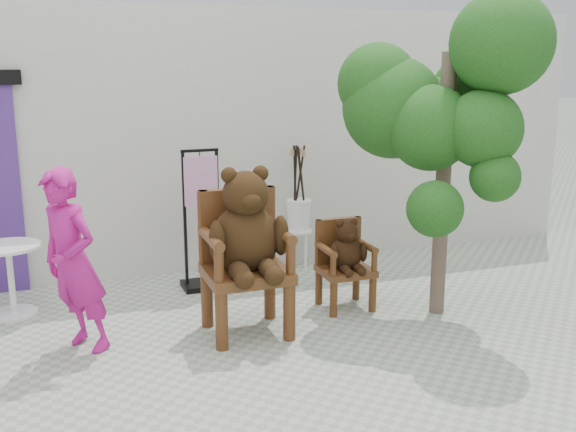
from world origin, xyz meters
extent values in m
plane|color=#9EA292|center=(0.00, 0.00, 0.00)|extent=(60.00, 60.00, 0.00)
cube|color=beige|center=(0.00, 3.10, 1.50)|extent=(9.00, 1.00, 3.00)
cylinder|color=#43230E|center=(-0.82, 0.36, 0.26)|extent=(0.11, 0.11, 0.51)
cylinder|color=#43230E|center=(-0.82, 0.91, 0.26)|extent=(0.11, 0.11, 0.51)
cylinder|color=#43230E|center=(-0.21, 0.36, 0.26)|extent=(0.11, 0.11, 0.51)
cylinder|color=#43230E|center=(-0.21, 0.91, 0.26)|extent=(0.11, 0.11, 0.51)
cube|color=#43230E|center=(-0.52, 0.63, 0.56)|extent=(0.73, 0.67, 0.10)
cube|color=#43230E|center=(-0.52, 0.92, 0.95)|extent=(0.70, 0.10, 0.67)
cylinder|color=#43230E|center=(-0.84, 0.92, 0.95)|extent=(0.10, 0.10, 0.67)
cylinder|color=#43230E|center=(-0.84, 0.36, 0.76)|extent=(0.09, 0.09, 0.31)
cylinder|color=#43230E|center=(-0.84, 0.63, 0.92)|extent=(0.10, 0.64, 0.10)
cylinder|color=#43230E|center=(-0.20, 0.92, 0.95)|extent=(0.10, 0.10, 0.67)
cylinder|color=#43230E|center=(-0.20, 0.36, 0.76)|extent=(0.09, 0.09, 0.31)
cylinder|color=#43230E|center=(-0.20, 0.63, 0.92)|extent=(0.10, 0.64, 0.10)
ellipsoid|color=black|center=(-0.52, 0.66, 0.87)|extent=(0.61, 0.51, 0.64)
sphere|color=black|center=(-0.52, 0.63, 1.29)|extent=(0.40, 0.40, 0.40)
ellipsoid|color=black|center=(-0.52, 0.47, 1.26)|extent=(0.18, 0.15, 0.15)
sphere|color=black|center=(-0.66, 0.64, 1.46)|extent=(0.14, 0.14, 0.14)
sphere|color=black|center=(-0.38, 0.64, 1.46)|extent=(0.14, 0.14, 0.14)
ellipsoid|color=black|center=(-0.81, 0.53, 0.91)|extent=(0.14, 0.20, 0.36)
ellipsoid|color=black|center=(-0.65, 0.39, 0.66)|extent=(0.18, 0.36, 0.18)
sphere|color=black|center=(-0.65, 0.25, 0.64)|extent=(0.17, 0.17, 0.17)
ellipsoid|color=black|center=(-0.23, 0.53, 0.91)|extent=(0.14, 0.20, 0.36)
ellipsoid|color=black|center=(-0.39, 0.39, 0.66)|extent=(0.18, 0.36, 0.18)
sphere|color=black|center=(-0.39, 0.25, 0.64)|extent=(0.17, 0.17, 0.17)
cylinder|color=#43230E|center=(0.37, 0.72, 0.18)|extent=(0.08, 0.08, 0.35)
cylinder|color=#43230E|center=(0.37, 1.10, 0.18)|extent=(0.08, 0.08, 0.35)
cylinder|color=#43230E|center=(0.79, 0.72, 0.18)|extent=(0.08, 0.08, 0.35)
cylinder|color=#43230E|center=(0.79, 1.10, 0.18)|extent=(0.08, 0.08, 0.35)
cube|color=#43230E|center=(0.58, 0.91, 0.38)|extent=(0.50, 0.46, 0.07)
cube|color=#43230E|center=(0.58, 1.11, 0.65)|extent=(0.48, 0.07, 0.46)
cylinder|color=#43230E|center=(0.37, 1.11, 0.65)|extent=(0.07, 0.07, 0.46)
cylinder|color=#43230E|center=(0.37, 0.72, 0.52)|extent=(0.06, 0.06, 0.21)
cylinder|color=#43230E|center=(0.37, 0.91, 0.63)|extent=(0.07, 0.44, 0.07)
cylinder|color=#43230E|center=(0.80, 1.11, 0.65)|extent=(0.07, 0.07, 0.46)
cylinder|color=#43230E|center=(0.80, 0.72, 0.52)|extent=(0.06, 0.06, 0.21)
cylinder|color=#43230E|center=(0.80, 0.91, 0.63)|extent=(0.07, 0.44, 0.07)
ellipsoid|color=black|center=(0.58, 0.92, 0.56)|extent=(0.33, 0.28, 0.34)
sphere|color=black|center=(0.58, 0.90, 0.78)|extent=(0.22, 0.22, 0.22)
ellipsoid|color=black|center=(0.58, 0.81, 0.76)|extent=(0.10, 0.08, 0.08)
sphere|color=black|center=(0.51, 0.91, 0.87)|extent=(0.08, 0.08, 0.08)
sphere|color=black|center=(0.66, 0.91, 0.87)|extent=(0.08, 0.08, 0.08)
ellipsoid|color=black|center=(0.43, 0.85, 0.58)|extent=(0.08, 0.11, 0.20)
ellipsoid|color=black|center=(0.51, 0.77, 0.44)|extent=(0.10, 0.19, 0.10)
sphere|color=black|center=(0.51, 0.70, 0.43)|extent=(0.09, 0.09, 0.09)
ellipsoid|color=black|center=(0.74, 0.85, 0.58)|extent=(0.08, 0.11, 0.20)
ellipsoid|color=black|center=(0.65, 0.77, 0.44)|extent=(0.10, 0.19, 0.10)
sphere|color=black|center=(0.65, 0.70, 0.43)|extent=(0.09, 0.09, 0.09)
imported|color=#BB177E|center=(-1.98, 0.71, 0.80)|extent=(0.66, 0.69, 1.59)
cylinder|color=white|center=(-2.53, 1.82, 0.69)|extent=(0.60, 0.60, 0.03)
cylinder|color=white|center=(-2.53, 1.82, 0.35)|extent=(0.06, 0.06, 0.68)
cylinder|color=white|center=(-2.53, 1.82, 0.01)|extent=(0.44, 0.44, 0.03)
cube|color=black|center=(-0.80, 1.98, 0.75)|extent=(0.03, 0.03, 1.50)
cube|color=black|center=(-0.44, 1.99, 0.75)|extent=(0.03, 0.03, 1.50)
cube|color=black|center=(-0.62, 1.99, 1.50)|extent=(0.40, 0.04, 0.03)
cube|color=black|center=(-0.62, 1.99, 0.03)|extent=(0.46, 0.36, 0.06)
cube|color=#CD8DBD|center=(-0.62, 1.98, 1.18)|extent=(0.36, 0.05, 0.52)
cylinder|color=black|center=(-0.62, 1.99, 1.47)|extent=(0.01, 0.01, 0.08)
cylinder|color=white|center=(0.63, 2.35, 0.44)|extent=(0.32, 0.32, 0.03)
cylinder|color=white|center=(0.71, 2.43, 0.22)|extent=(0.03, 0.03, 0.44)
cylinder|color=white|center=(0.54, 2.43, 0.22)|extent=(0.03, 0.03, 0.44)
cylinder|color=white|center=(0.54, 2.27, 0.22)|extent=(0.03, 0.03, 0.44)
cylinder|color=white|center=(0.71, 2.27, 0.22)|extent=(0.03, 0.03, 0.44)
cylinder|color=black|center=(0.59, 2.39, 1.05)|extent=(0.07, 0.07, 0.80)
cylinder|color=#9B6C46|center=(0.58, 2.41, 1.38)|extent=(0.04, 0.04, 0.07)
cylinder|color=black|center=(0.65, 2.39, 1.05)|extent=(0.13, 0.07, 0.80)
cylinder|color=#9B6C46|center=(0.67, 2.43, 1.38)|extent=(0.04, 0.04, 0.08)
cylinder|color=black|center=(0.64, 2.30, 1.05)|extent=(0.13, 0.05, 0.80)
cylinder|color=#9B6C46|center=(0.65, 2.26, 1.38)|extent=(0.05, 0.04, 0.08)
cylinder|color=black|center=(0.58, 2.35, 1.05)|extent=(0.03, 0.11, 0.80)
cylinder|color=#9B6C46|center=(0.55, 2.35, 1.38)|extent=(0.04, 0.04, 0.07)
cylinder|color=black|center=(0.58, 2.36, 1.05)|extent=(0.04, 0.12, 0.80)
cylinder|color=#9B6C46|center=(0.54, 2.37, 1.38)|extent=(0.04, 0.04, 0.07)
cylinder|color=black|center=(0.64, 2.30, 1.05)|extent=(0.13, 0.05, 0.80)
cylinder|color=#9B6C46|center=(0.65, 2.26, 1.38)|extent=(0.04, 0.04, 0.08)
cylinder|color=#4A382C|center=(1.38, 0.50, 1.25)|extent=(0.14, 0.14, 2.49)
sphere|color=#10370F|center=(1.66, 0.15, 2.56)|extent=(0.90, 0.90, 0.90)
sphere|color=#10370F|center=(1.52, 0.13, 1.83)|extent=(0.70, 0.70, 0.70)
sphere|color=#10370F|center=(0.89, 0.94, 2.20)|extent=(0.77, 0.77, 0.77)
sphere|color=#10370F|center=(1.41, 0.76, 1.90)|extent=(0.73, 0.73, 0.73)
sphere|color=#10370F|center=(1.19, 0.45, 1.82)|extent=(0.78, 0.78, 0.78)
sphere|color=#10370F|center=(1.74, 0.74, 2.12)|extent=(0.68, 0.68, 0.68)
sphere|color=#10370F|center=(1.01, 0.85, 1.98)|extent=(0.97, 0.97, 0.97)
sphere|color=#10370F|center=(1.03, 0.06, 1.16)|extent=(0.50, 0.50, 0.50)
sphere|color=#10370F|center=(1.56, -0.03, 1.43)|extent=(0.45, 0.45, 0.45)
camera|label=1|loc=(-2.10, -4.88, 2.43)|focal=42.00mm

